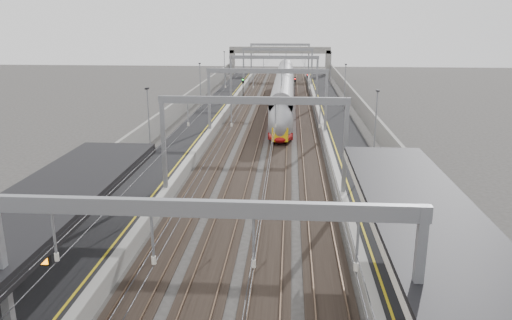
# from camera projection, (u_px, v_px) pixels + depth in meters

# --- Properties ---
(platform_left) EXTENTS (4.00, 120.00, 1.00)m
(platform_left) POSITION_uv_depth(u_px,v_px,m) (200.00, 127.00, 58.05)
(platform_left) COLOR black
(platform_left) RESTS_ON ground
(platform_right) EXTENTS (4.00, 120.00, 1.00)m
(platform_right) POSITION_uv_depth(u_px,v_px,m) (338.00, 129.00, 56.98)
(platform_right) COLOR black
(platform_right) RESTS_ON ground
(tracks) EXTENTS (11.40, 140.00, 0.20)m
(tracks) POSITION_uv_depth(u_px,v_px,m) (268.00, 132.00, 57.64)
(tracks) COLOR black
(tracks) RESTS_ON ground
(overhead_line) EXTENTS (13.00, 140.00, 6.60)m
(overhead_line) POSITION_uv_depth(u_px,v_px,m) (271.00, 73.00, 62.34)
(overhead_line) COLOR gray
(overhead_line) RESTS_ON platform_left
(canopy_right) EXTENTS (4.40, 30.00, 4.24)m
(canopy_right) POSITION_uv_depth(u_px,v_px,m) (466.00, 272.00, 15.40)
(canopy_right) COLOR black
(canopy_right) RESTS_ON platform_right
(overbridge) EXTENTS (22.00, 2.20, 6.90)m
(overbridge) POSITION_uv_depth(u_px,v_px,m) (280.00, 54.00, 109.02)
(overbridge) COLOR gray
(overbridge) RESTS_ON ground
(wall_left) EXTENTS (0.30, 120.00, 3.20)m
(wall_left) POSITION_uv_depth(u_px,v_px,m) (172.00, 118.00, 57.96)
(wall_left) COLOR gray
(wall_left) RESTS_ON ground
(wall_right) EXTENTS (0.30, 120.00, 3.20)m
(wall_right) POSITION_uv_depth(u_px,v_px,m) (367.00, 120.00, 56.47)
(wall_right) COLOR gray
(wall_right) RESTS_ON ground
(train) EXTENTS (2.65, 48.34, 4.20)m
(train) POSITION_uv_depth(u_px,v_px,m) (284.00, 95.00, 72.14)
(train) COLOR #9A0E0E
(train) RESTS_ON ground
(bench) EXTENTS (0.57, 1.86, 0.95)m
(bench) POSITION_uv_depth(u_px,v_px,m) (442.00, 313.00, 19.41)
(bench) COLOR black
(bench) RESTS_ON platform_right
(signal_green) EXTENTS (0.32, 0.32, 3.48)m
(signal_green) POSITION_uv_depth(u_px,v_px,m) (243.00, 85.00, 80.63)
(signal_green) COLOR black
(signal_green) RESTS_ON ground
(signal_red_near) EXTENTS (0.32, 0.32, 3.48)m
(signal_red_near) POSITION_uv_depth(u_px,v_px,m) (295.00, 84.00, 82.13)
(signal_red_near) COLOR black
(signal_red_near) RESTS_ON ground
(signal_red_far) EXTENTS (0.32, 0.32, 3.48)m
(signal_red_far) POSITION_uv_depth(u_px,v_px,m) (307.00, 80.00, 87.81)
(signal_red_far) COLOR black
(signal_red_far) RESTS_ON ground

